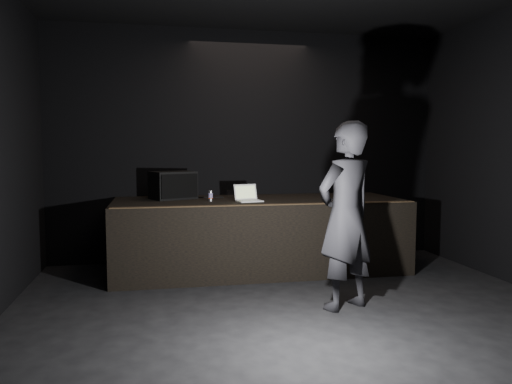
{
  "coord_description": "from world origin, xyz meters",
  "views": [
    {
      "loc": [
        -1.39,
        -4.09,
        1.71
      ],
      "look_at": [
        -0.13,
        2.3,
        1.14
      ],
      "focal_mm": 35.0,
      "sensor_mm": 36.0,
      "label": 1
    }
  ],
  "objects_px": {
    "person": "(346,216)",
    "laptop": "(248,197)",
    "beer_can": "(211,196)",
    "stage_monitor": "(173,185)",
    "stage_riser": "(259,234)"
  },
  "relations": [
    {
      "from": "person",
      "to": "laptop",
      "type": "bearing_deg",
      "value": -89.91
    },
    {
      "from": "laptop",
      "to": "person",
      "type": "height_order",
      "value": "person"
    },
    {
      "from": "laptop",
      "to": "beer_can",
      "type": "distance_m",
      "value": 0.5
    },
    {
      "from": "stage_monitor",
      "to": "person",
      "type": "bearing_deg",
      "value": -74.79
    },
    {
      "from": "laptop",
      "to": "beer_can",
      "type": "xyz_separation_m",
      "value": [
        -0.49,
        0.1,
        0.01
      ]
    },
    {
      "from": "stage_riser",
      "to": "laptop",
      "type": "bearing_deg",
      "value": -132.89
    },
    {
      "from": "stage_riser",
      "to": "beer_can",
      "type": "relative_size",
      "value": 27.5
    },
    {
      "from": "stage_riser",
      "to": "stage_monitor",
      "type": "relative_size",
      "value": 5.73
    },
    {
      "from": "beer_can",
      "to": "person",
      "type": "xyz_separation_m",
      "value": [
        1.25,
        -1.74,
        -0.07
      ]
    },
    {
      "from": "stage_monitor",
      "to": "beer_can",
      "type": "xyz_separation_m",
      "value": [
        0.48,
        -0.4,
        -0.12
      ]
    },
    {
      "from": "beer_can",
      "to": "person",
      "type": "height_order",
      "value": "person"
    },
    {
      "from": "stage_riser",
      "to": "person",
      "type": "relative_size",
      "value": 2.0
    },
    {
      "from": "person",
      "to": "stage_riser",
      "type": "bearing_deg",
      "value": -97.84
    },
    {
      "from": "stage_riser",
      "to": "person",
      "type": "distance_m",
      "value": 2.01
    },
    {
      "from": "beer_can",
      "to": "stage_riser",
      "type": "bearing_deg",
      "value": 9.62
    }
  ]
}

